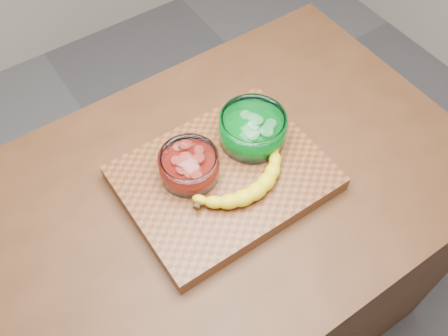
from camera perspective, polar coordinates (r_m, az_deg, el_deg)
ground at (r=1.98m, az=0.00°, el=-16.26°), size 3.50×3.50×0.00m
counter at (r=1.56m, az=0.00°, el=-10.88°), size 1.20×0.80×0.90m
cutting_board at (r=1.14m, az=0.00°, el=-1.15°), size 0.45×0.35×0.04m
bowl_red at (r=1.10m, az=-3.99°, el=0.26°), size 0.13×0.13×0.06m
bowl_green at (r=1.16m, az=3.29°, el=4.47°), size 0.16×0.16×0.07m
banana at (r=1.09m, az=2.42°, el=-1.52°), size 0.28×0.13×0.04m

